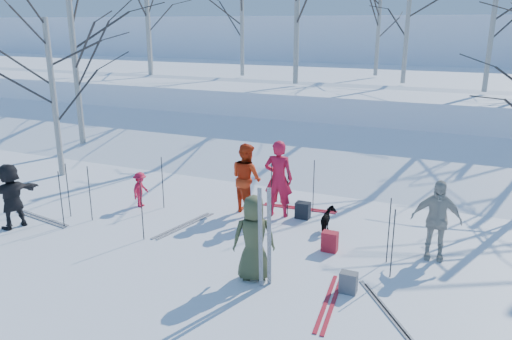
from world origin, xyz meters
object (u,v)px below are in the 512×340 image
at_px(skier_red_north, 278,179).
at_px(skier_cream_east, 436,220).
at_px(backpack_red, 330,242).
at_px(skier_red_seated, 140,190).
at_px(skier_redor_behind, 246,178).
at_px(dog, 328,221).
at_px(skier_olive_center, 254,238).
at_px(backpack_grey, 348,283).
at_px(skier_grey_west, 11,196).
at_px(backpack_dark, 303,210).

distance_m(skier_red_north, skier_cream_east, 3.79).
bearing_deg(backpack_red, skier_red_north, 140.06).
xyz_separation_m(skier_red_north, skier_red_seated, (-3.45, -0.82, -0.49)).
relative_size(skier_redor_behind, skier_red_seated, 1.91).
height_order(skier_red_seated, dog, skier_red_seated).
bearing_deg(skier_cream_east, skier_redor_behind, 162.29).
bearing_deg(skier_olive_center, backpack_grey, 161.48).
distance_m(skier_red_seated, skier_cream_east, 7.14).
bearing_deg(skier_olive_center, skier_red_seated, -53.48).
relative_size(skier_grey_west, backpack_red, 3.62).
distance_m(skier_redor_behind, backpack_grey, 4.39).
bearing_deg(backpack_dark, skier_cream_east, -17.71).
bearing_deg(skier_redor_behind, skier_red_seated, 46.47).
xyz_separation_m(skier_redor_behind, skier_red_seated, (-2.63, -0.77, -0.42)).
xyz_separation_m(skier_olive_center, backpack_dark, (-0.12, 3.18, -0.60)).
relative_size(skier_red_north, skier_cream_east, 1.15).
height_order(dog, backpack_grey, dog).
bearing_deg(backpack_red, skier_grey_west, -166.49).
bearing_deg(skier_red_seated, skier_olive_center, -123.00).
height_order(skier_grey_west, backpack_grey, skier_grey_west).
bearing_deg(backpack_red, skier_red_seated, 173.35).
bearing_deg(skier_red_north, backpack_grey, 121.21).
relative_size(dog, backpack_grey, 1.72).
xyz_separation_m(dog, backpack_grey, (1.05, -2.42, -0.09)).
bearing_deg(backpack_dark, skier_redor_behind, -174.68).
bearing_deg(backpack_grey, skier_olive_center, -173.57).
height_order(skier_cream_east, backpack_red, skier_cream_east).
bearing_deg(backpack_grey, skier_grey_west, -178.48).
xyz_separation_m(skier_red_north, skier_redor_behind, (-0.83, -0.05, -0.07)).
bearing_deg(backpack_grey, skier_red_north, 130.13).
distance_m(skier_cream_east, dog, 2.38).
height_order(skier_red_north, skier_grey_west, skier_red_north).
bearing_deg(backpack_grey, backpack_red, 116.81).
height_order(skier_redor_behind, backpack_dark, skier_redor_behind).
distance_m(skier_red_seated, backpack_dark, 4.17).
relative_size(skier_redor_behind, dog, 2.67).
xyz_separation_m(skier_olive_center, skier_red_seated, (-4.18, 2.27, -0.34)).
height_order(skier_redor_behind, skier_red_seated, skier_redor_behind).
bearing_deg(skier_grey_west, backpack_red, 120.40).
relative_size(skier_red_north, backpack_grey, 4.97).
xyz_separation_m(skier_red_seated, skier_cream_east, (7.13, -0.08, 0.36)).
bearing_deg(skier_cream_east, skier_red_seated, 172.33).
bearing_deg(skier_cream_east, skier_olive_center, -150.35).
bearing_deg(dog, skier_red_seated, -5.19).
distance_m(skier_grey_west, backpack_red, 7.24).
distance_m(skier_cream_east, skier_grey_west, 9.26).
bearing_deg(backpack_red, backpack_dark, 125.91).
xyz_separation_m(skier_olive_center, skier_redor_behind, (-1.56, 3.05, 0.07)).
height_order(skier_cream_east, backpack_grey, skier_cream_east).
relative_size(skier_redor_behind, backpack_red, 4.16).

